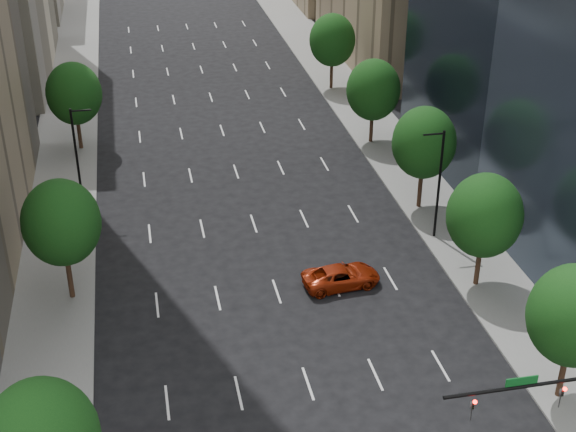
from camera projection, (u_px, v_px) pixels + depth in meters
sidewalk_left at (56, 242)px, 62.36m from camera, size 6.00×200.00×0.15m
sidewalk_right at (435, 205)px, 67.76m from camera, size 6.00×200.00×0.15m
tree_right_1 at (574, 316)px, 44.13m from camera, size 5.20×5.20×8.75m
tree_right_2 at (485, 216)px, 54.53m from camera, size 5.20×5.20×8.61m
tree_right_3 at (424, 143)px, 64.72m from camera, size 5.20×5.20×8.89m
tree_right_4 at (373, 90)px, 76.98m from camera, size 5.20×5.20×8.46m
tree_right_5 at (332, 40)px, 90.62m from camera, size 5.20×5.20×8.75m
tree_left_1 at (61, 223)px, 52.92m from camera, size 5.20×5.20×8.97m
tree_left_2 at (74, 94)px, 75.44m from camera, size 5.20×5.20×8.68m
streetlight_rn at (439, 182)px, 60.82m from camera, size 1.70×0.20×9.00m
streetlight_ln at (78, 157)px, 64.74m from camera, size 1.70×0.20×9.00m
traffic_signal at (569, 406)px, 38.63m from camera, size 9.12×0.40×7.38m
car_red_far at (341, 276)px, 56.78m from camera, size 5.75×3.08×1.54m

